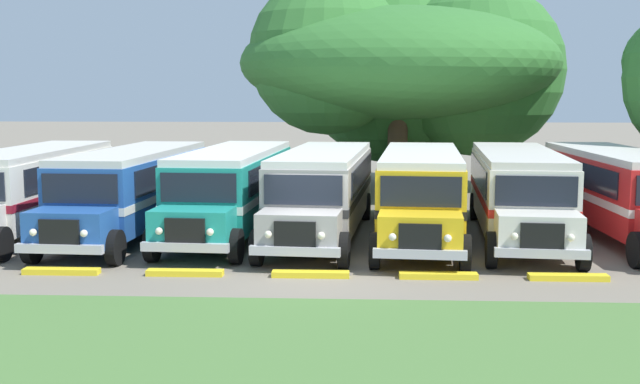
% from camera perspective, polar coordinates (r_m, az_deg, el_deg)
% --- Properties ---
extents(ground_plane, '(220.00, 220.00, 0.00)m').
position_cam_1_polar(ground_plane, '(20.38, -0.61, -5.99)').
color(ground_plane, slate).
extents(foreground_grass_strip, '(80.00, 9.98, 0.01)m').
position_cam_1_polar(foreground_grass_strip, '(13.09, -2.71, -13.67)').
color(foreground_grass_strip, '#4C7538').
rests_on(foreground_grass_strip, ground_plane).
extents(parked_bus_slot_0, '(2.69, 10.84, 2.82)m').
position_cam_1_polar(parked_bus_slot_0, '(28.07, -20.67, 0.48)').
color(parked_bus_slot_0, silver).
rests_on(parked_bus_slot_0, ground_plane).
extents(parked_bus_slot_1, '(3.17, 10.91, 2.82)m').
position_cam_1_polar(parked_bus_slot_1, '(26.58, -13.73, 0.38)').
color(parked_bus_slot_1, '#23519E').
rests_on(parked_bus_slot_1, ground_plane).
extents(parked_bus_slot_2, '(3.23, 10.92, 2.82)m').
position_cam_1_polar(parked_bus_slot_2, '(26.19, -6.52, 0.44)').
color(parked_bus_slot_2, teal).
rests_on(parked_bus_slot_2, ground_plane).
extents(parked_bus_slot_3, '(3.44, 10.96, 2.82)m').
position_cam_1_polar(parked_bus_slot_3, '(25.49, 0.24, 0.30)').
color(parked_bus_slot_3, '#9E9993').
rests_on(parked_bus_slot_3, ground_plane).
extents(parked_bus_slot_4, '(3.43, 10.95, 2.82)m').
position_cam_1_polar(parked_bus_slot_4, '(25.35, 7.51, 0.20)').
color(parked_bus_slot_4, yellow).
rests_on(parked_bus_slot_4, ground_plane).
extents(parked_bus_slot_5, '(3.53, 10.97, 2.82)m').
position_cam_1_polar(parked_bus_slot_5, '(26.04, 14.51, 0.22)').
color(parked_bus_slot_5, silver).
rests_on(parked_bus_slot_5, ground_plane).
extents(parked_bus_slot_6, '(2.88, 10.86, 2.82)m').
position_cam_1_polar(parked_bus_slot_6, '(27.24, 21.39, 0.25)').
color(parked_bus_slot_6, red).
rests_on(parked_bus_slot_6, ground_plane).
extents(curb_wheelstop_1, '(2.00, 0.36, 0.15)m').
position_cam_1_polar(curb_wheelstop_1, '(21.28, -18.69, -5.61)').
color(curb_wheelstop_1, yellow).
rests_on(curb_wheelstop_1, ground_plane).
extents(curb_wheelstop_2, '(2.00, 0.36, 0.15)m').
position_cam_1_polar(curb_wheelstop_2, '(20.31, -10.02, -5.94)').
color(curb_wheelstop_2, yellow).
rests_on(curb_wheelstop_2, ground_plane).
extents(curb_wheelstop_3, '(2.00, 0.36, 0.15)m').
position_cam_1_polar(curb_wheelstop_3, '(19.84, -0.71, -6.14)').
color(curb_wheelstop_3, yellow).
rests_on(curb_wheelstop_3, ground_plane).
extents(curb_wheelstop_4, '(2.00, 0.36, 0.15)m').
position_cam_1_polar(curb_wheelstop_4, '(19.91, 8.80, -6.18)').
color(curb_wheelstop_4, yellow).
rests_on(curb_wheelstop_4, ground_plane).
extents(curb_wheelstop_5, '(2.00, 0.36, 0.15)m').
position_cam_1_polar(curb_wheelstop_5, '(20.51, 17.99, -6.05)').
color(curb_wheelstop_5, yellow).
rests_on(curb_wheelstop_5, ground_plane).
extents(broad_shade_tree, '(15.60, 15.25, 10.71)m').
position_cam_1_polar(broad_shade_tree, '(38.02, 6.34, 9.29)').
color(broad_shade_tree, brown).
rests_on(broad_shade_tree, ground_plane).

